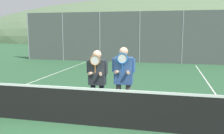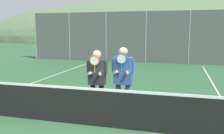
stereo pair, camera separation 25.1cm
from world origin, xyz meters
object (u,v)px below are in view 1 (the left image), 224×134
player_center_left (123,76)px  car_left_of_center (158,47)px  player_leftmost (97,77)px  car_far_left (97,46)px

player_center_left → car_left_of_center: player_center_left is taller
player_leftmost → car_left_of_center: bearing=86.6°
player_center_left → car_left_of_center: 13.94m
player_leftmost → car_far_left: (-4.17, 13.94, -0.13)m
player_center_left → car_far_left: size_ratio=0.44×
car_far_left → car_left_of_center: car_far_left is taller
car_far_left → car_left_of_center: size_ratio=0.87×
player_center_left → car_left_of_center: (0.16, 13.94, -0.21)m
player_center_left → car_far_left: (-4.84, 13.89, -0.19)m
car_far_left → car_left_of_center: 5.00m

